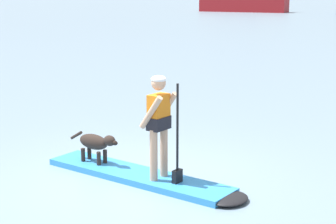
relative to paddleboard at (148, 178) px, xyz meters
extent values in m
plane|color=gray|center=(-0.23, 0.03, -0.05)|extent=(400.00, 400.00, 0.00)
cube|color=#338CD8|center=(-0.23, 0.03, 0.00)|extent=(3.41, 1.07, 0.10)
ellipsoid|color=black|center=(1.44, -0.17, 0.00)|extent=(0.63, 0.71, 0.10)
cylinder|color=tan|center=(0.22, 0.10, 0.45)|extent=(0.12, 0.12, 0.80)
cylinder|color=tan|center=(0.19, -0.15, 0.45)|extent=(0.12, 0.12, 0.80)
cube|color=black|center=(0.21, -0.02, 0.93)|extent=(0.26, 0.38, 0.20)
cube|color=orange|center=(0.21, -0.02, 1.11)|extent=(0.24, 0.36, 0.53)
sphere|color=tan|center=(0.21, -0.02, 1.55)|extent=(0.22, 0.22, 0.22)
ellipsoid|color=white|center=(0.21, -0.02, 1.61)|extent=(0.23, 0.23, 0.11)
cylinder|color=tan|center=(0.23, 0.16, 1.13)|extent=(0.43, 0.14, 0.54)
cylinder|color=tan|center=(0.18, -0.21, 1.13)|extent=(0.43, 0.14, 0.54)
cylinder|color=black|center=(0.55, -0.07, 0.81)|extent=(0.04, 0.04, 1.53)
cube|color=black|center=(0.55, -0.07, 0.15)|extent=(0.10, 0.19, 0.20)
ellipsoid|color=#2D231E|center=(-1.17, 0.14, 0.41)|extent=(0.63, 0.29, 0.26)
ellipsoid|color=#2D231E|center=(-0.80, 0.09, 0.48)|extent=(0.24, 0.18, 0.18)
ellipsoid|color=black|center=(-0.70, 0.08, 0.46)|extent=(0.13, 0.09, 0.08)
cylinder|color=#2D231E|center=(-1.57, 0.18, 0.46)|extent=(0.27, 0.08, 0.18)
cylinder|color=#2D231E|center=(-0.98, 0.19, 0.16)|extent=(0.07, 0.07, 0.23)
cylinder|color=#2D231E|center=(-0.99, 0.04, 0.16)|extent=(0.07, 0.07, 0.23)
cylinder|color=#2D231E|center=(-1.34, 0.23, 0.16)|extent=(0.07, 0.07, 0.23)
cylinder|color=#2D231E|center=(-1.36, 0.08, 0.16)|extent=(0.07, 0.07, 0.23)
cube|color=maroon|center=(-22.08, 58.18, 0.87)|extent=(10.83, 3.64, 1.84)
camera|label=1|loc=(4.44, -7.19, 2.96)|focal=60.18mm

